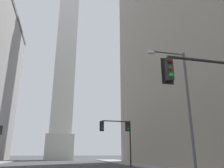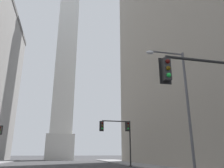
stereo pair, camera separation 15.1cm
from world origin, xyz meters
name	(u,v)px [view 1 (the left image)]	position (x,y,z in m)	size (l,w,h in m)	color
sidewalk_right	(172,168)	(11.52, 21.25, 0.07)	(5.00, 70.82, 0.15)	gray
building_right	(221,26)	(23.68, 24.29, 21.05)	(23.10, 38.58, 42.08)	gray
obelisk	(66,57)	(0.00, 59.02, 28.69)	(7.04, 7.04, 60.39)	silver
traffic_light_mid_right	(120,131)	(7.38, 26.70, 4.36)	(4.27, 0.52, 5.75)	black
traffic_light_near_right	(223,88)	(7.19, 7.34, 4.64)	(4.86, 0.50, 6.09)	black
street_lamp	(182,97)	(8.38, 12.85, 5.64)	(3.22, 0.36, 9.28)	#4C4C51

